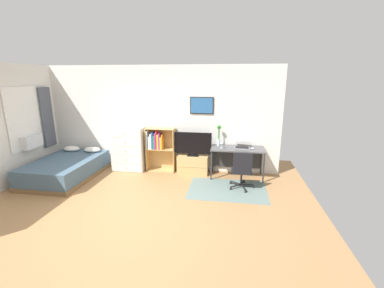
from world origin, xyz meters
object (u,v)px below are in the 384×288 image
at_px(bookshelf, 158,145).
at_px(laptop, 242,145).
at_px(computer_mouse, 253,148).
at_px(television, 193,144).
at_px(dresser, 129,149).
at_px(wine_glass, 222,143).
at_px(bamboo_vase, 219,135).
at_px(desk, 237,152).
at_px(bed, 66,168).
at_px(tv_stand, 193,164).
at_px(office_chair, 242,169).

height_order(bookshelf, laptop, bookshelf).
bearing_deg(computer_mouse, television, 175.16).
bearing_deg(dresser, wine_glass, -3.40).
bearing_deg(dresser, television, -0.25).
bearing_deg(bamboo_vase, wine_glass, -71.33).
distance_m(laptop, wine_glass, 0.52).
xyz_separation_m(desk, laptop, (0.10, 0.01, 0.19)).
relative_size(laptop, bamboo_vase, 0.75).
height_order(laptop, bamboo_vase, bamboo_vase).
distance_m(bed, computer_mouse, 4.55).
height_order(bookshelf, wine_glass, bookshelf).
height_order(computer_mouse, wine_glass, wine_glass).
bearing_deg(television, dresser, 179.75).
distance_m(bookshelf, tv_stand, 1.03).
bearing_deg(wine_glass, office_chair, -53.90).
relative_size(dresser, desk, 0.90).
xyz_separation_m(television, laptop, (1.21, 0.01, 0.03)).
height_order(bed, bookshelf, bookshelf).
bearing_deg(wine_glass, desk, 18.97).
height_order(tv_stand, television, television).
bearing_deg(bed, television, 14.74).
bearing_deg(bamboo_vase, laptop, -9.55).
bearing_deg(tv_stand, dresser, -179.50).
xyz_separation_m(office_chair, bamboo_vase, (-0.57, 0.91, 0.56)).
distance_m(tv_stand, laptop, 1.34).
bearing_deg(computer_mouse, dresser, 177.63).
relative_size(tv_stand, laptop, 1.99).
xyz_separation_m(dresser, television, (1.71, -0.01, 0.20)).
distance_m(dresser, tv_stand, 1.74).
bearing_deg(bed, desk, 10.97).
bearing_deg(bamboo_vase, bookshelf, -178.66).
bearing_deg(bamboo_vase, office_chair, -58.04).
bearing_deg(bed, wine_glass, 10.06).
bearing_deg(office_chair, tv_stand, 144.41).
relative_size(bed, office_chair, 2.32).
xyz_separation_m(bed, computer_mouse, (4.48, 0.65, 0.52)).
xyz_separation_m(bed, dresser, (1.31, 0.78, 0.34)).
height_order(laptop, computer_mouse, laptop).
bearing_deg(laptop, television, -177.47).
xyz_separation_m(bed, wine_glass, (3.74, 0.63, 0.64)).
distance_m(television, bamboo_vase, 0.69).
height_order(dresser, bookshelf, dresser).
distance_m(desk, office_chair, 0.82).
relative_size(office_chair, laptop, 2.21).
xyz_separation_m(bed, laptop, (4.23, 0.78, 0.56)).
relative_size(bed, bookshelf, 1.75).
xyz_separation_m(bed, desk, (4.13, 0.77, 0.37)).
bearing_deg(wine_glass, bookshelf, 172.77).
xyz_separation_m(bed, television, (3.02, 0.77, 0.53)).
bearing_deg(television, bamboo_vase, 9.62).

